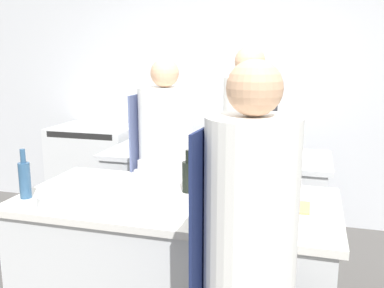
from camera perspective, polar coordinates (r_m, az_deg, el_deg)
The scene contains 15 objects.
wall_back at distance 4.45m, azimuth 6.33°, elevation 7.67°, with size 8.00×0.06×2.80m.
prep_counter at distance 2.69m, azimuth -2.12°, elevation -16.34°, with size 1.85×0.91×0.91m.
pass_counter at distance 3.74m, azimuth 3.06°, elevation -7.95°, with size 1.88×0.74×0.91m.
oven_range at distance 4.73m, azimuth -12.58°, elevation -3.53°, with size 0.85×0.66×0.97m.
chef_at_prep_near at distance 1.77m, azimuth 7.46°, elevation -17.66°, with size 0.38×0.36×1.72m.
chef_at_stove at distance 3.16m, azimuth 7.40°, elevation -3.45°, with size 0.37×0.36×1.78m.
chef_at_pass_far at distance 3.16m, azimuth -3.55°, elevation -4.33°, with size 0.40×0.39×1.70m.
bottle_olive_oil at distance 2.54m, azimuth -6.77°, elevation -5.01°, with size 0.09×0.09×0.22m.
bottle_vinegar at distance 2.66m, azimuth -21.41°, elevation -4.33°, with size 0.07×0.07×0.29m.
bottle_wine at distance 2.58m, azimuth -0.50°, elevation -4.22°, with size 0.08×0.08×0.26m.
bowl_mixing_large at distance 2.50m, azimuth 5.08°, elevation -6.43°, with size 0.24×0.24×0.07m.
bowl_prep_small at distance 2.52m, azimuth -18.09°, elevation -7.09°, with size 0.17×0.17×0.06m.
cup at distance 2.74m, azimuth 0.11°, elevation -4.54°, with size 0.09×0.09×0.09m.
cutting_board at distance 2.42m, azimuth 12.06°, elevation -8.07°, with size 0.28×0.19×0.01m.
stockpot at distance 3.72m, azimuth -6.10°, elevation 0.55°, with size 0.27×0.27×0.18m.
Camera 1 is at (0.74, -2.25, 1.74)m, focal length 40.00 mm.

